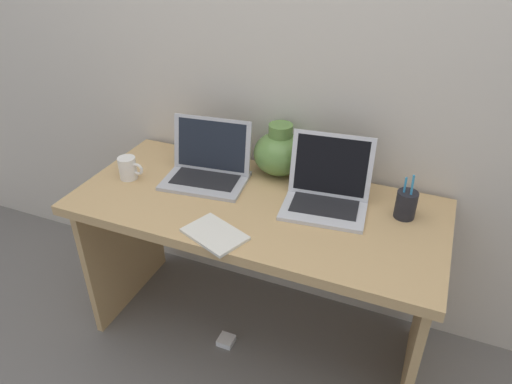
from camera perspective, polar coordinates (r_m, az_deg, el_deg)
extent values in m
plane|color=slate|center=(2.30, 0.00, -16.61)|extent=(6.00, 6.00, 0.00)
cube|color=beige|center=(1.94, 4.30, 16.13)|extent=(4.40, 0.04, 2.40)
cube|color=tan|center=(1.84, 0.00, -1.86)|extent=(1.44, 0.65, 0.04)
cube|color=tan|center=(2.34, -15.59, -5.63)|extent=(0.03, 0.55, 0.68)
cube|color=tan|center=(1.98, 19.17, -14.80)|extent=(0.03, 0.55, 0.68)
cube|color=#B2B2B7|center=(1.97, -6.15, 1.37)|extent=(0.36, 0.27, 0.01)
cube|color=black|center=(1.96, -6.17, 1.59)|extent=(0.28, 0.17, 0.00)
cube|color=#B2B2B7|center=(1.99, -5.37, 5.70)|extent=(0.34, 0.10, 0.23)
cube|color=black|center=(1.99, -5.37, 5.70)|extent=(0.30, 0.09, 0.20)
cube|color=silver|center=(1.81, 8.29, -1.78)|extent=(0.34, 0.29, 0.01)
cube|color=black|center=(1.80, 8.31, -1.55)|extent=(0.27, 0.18, 0.00)
cube|color=silver|center=(1.82, 9.08, 3.18)|extent=(0.32, 0.11, 0.24)
cube|color=black|center=(1.82, 9.08, 3.18)|extent=(0.28, 0.09, 0.21)
ellipsoid|color=#5B843D|center=(1.99, 2.92, 4.68)|extent=(0.22, 0.22, 0.18)
cylinder|color=#5B843D|center=(1.95, 3.01, 7.46)|extent=(0.10, 0.10, 0.05)
cube|color=silver|center=(1.66, -5.02, -5.11)|extent=(0.25, 0.21, 0.01)
cylinder|color=white|center=(2.04, -15.27, 2.82)|extent=(0.07, 0.07, 0.10)
torus|color=white|center=(2.01, -14.16, 2.69)|extent=(0.05, 0.01, 0.05)
cylinder|color=black|center=(1.80, 17.69, -1.47)|extent=(0.08, 0.08, 0.11)
cylinder|color=#338CBF|center=(1.77, 18.26, -0.21)|extent=(0.01, 0.01, 0.15)
cylinder|color=#338CBF|center=(1.78, 17.43, -0.23)|extent=(0.01, 0.02, 0.13)
cube|color=white|center=(2.25, -3.64, -17.50)|extent=(0.07, 0.07, 0.03)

